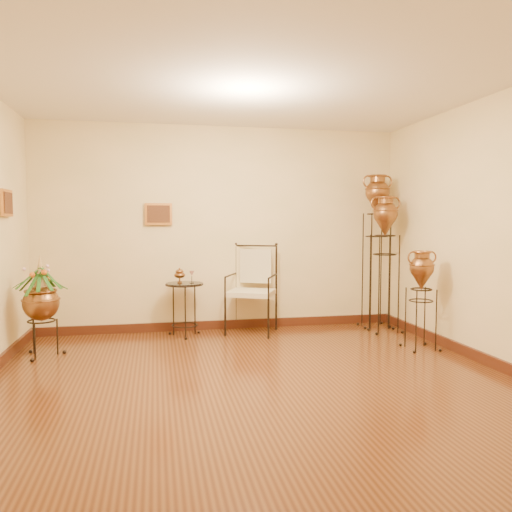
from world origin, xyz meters
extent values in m
plane|color=brown|center=(0.00, 0.00, 0.00)|extent=(5.00, 5.00, 0.00)
cube|color=#461E10|center=(0.00, 2.48, 0.06)|extent=(5.00, 0.04, 0.12)
cube|color=#461E10|center=(2.48, 0.00, 0.06)|extent=(0.04, 5.00, 0.12)
cube|color=#CF863D|center=(-0.85, 2.46, 1.60)|extent=(0.36, 0.03, 0.29)
cube|color=#CF863D|center=(-2.46, 1.45, 1.70)|extent=(0.03, 0.36, 0.29)
cube|color=beige|center=(0.36, 2.15, 0.54)|extent=(0.75, 0.72, 0.07)
cube|color=beige|center=(0.36, 2.15, 0.88)|extent=(0.42, 0.21, 0.47)
cylinder|color=black|center=(-0.53, 2.15, 0.69)|extent=(0.48, 0.48, 0.02)
camera|label=1|loc=(-0.90, -4.36, 1.50)|focal=35.00mm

